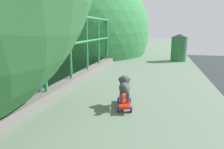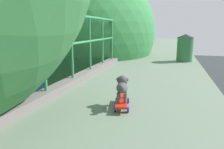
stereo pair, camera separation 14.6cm
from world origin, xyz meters
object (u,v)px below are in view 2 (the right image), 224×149
at_px(city_bus, 72,82).
at_px(litter_bin, 185,48).
at_px(small_dog, 122,86).
at_px(toy_skateboard, 122,102).

height_order(city_bus, litter_bin, litter_bin).
bearing_deg(small_dog, toy_skateboard, -78.69).
distance_m(city_bus, toy_skateboard, 18.81).
relative_size(city_bus, small_dog, 31.84).
relative_size(city_bus, toy_skateboard, 22.85).
bearing_deg(litter_bin, city_bus, 129.26).
distance_m(city_bus, litter_bin, 16.02).
bearing_deg(small_dog, litter_bin, 77.60).
relative_size(city_bus, litter_bin, 14.65).
bearing_deg(litter_bin, small_dog, -102.40).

